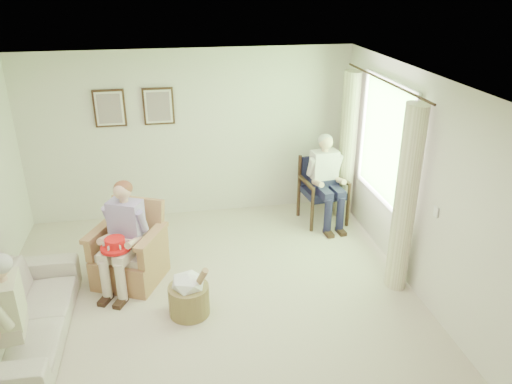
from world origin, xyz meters
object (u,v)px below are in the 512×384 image
hatbox (189,294)px  wicker_armchair (130,257)px  wood_armchair (322,187)px  sofa (24,316)px  person_dark (326,174)px  person_wicker (125,230)px  red_hat (115,245)px  person_sofa (3,313)px

hatbox → wicker_armchair: bearing=129.3°
wood_armchair → sofa: wood_armchair is taller
person_dark → wood_armchair: bearing=83.2°
person_wicker → red_hat: 0.23m
sofa → hatbox: hatbox is taller
wood_armchair → person_dark: size_ratio=0.72×
sofa → person_wicker: (1.02, 0.87, 0.47)m
wicker_armchair → person_wicker: 0.48m
person_dark → hatbox: 2.95m
person_sofa → person_wicker: bearing=135.6°
person_sofa → red_hat: (0.91, 1.18, -0.04)m
person_wicker → hatbox: 1.12m
wood_armchair → person_wicker: person_wicker is taller
wicker_armchair → person_wicker: (-0.00, -0.13, 0.46)m
wicker_armchair → wood_armchair: (2.88, 1.22, 0.22)m
person_sofa → hatbox: person_sofa is taller
wicker_armchair → hatbox: 1.09m
wicker_armchair → person_dark: person_dark is taller
person_wicker → red_hat: person_wicker is taller
red_hat → hatbox: 1.05m
red_hat → sofa: bearing=-143.3°
sofa → hatbox: size_ratio=3.08×
person_sofa → red_hat: bearing=134.8°
sofa → wicker_armchair: bearing=-45.7°
sofa → person_sofa: size_ratio=1.65×
wicker_armchair → sofa: 1.43m
hatbox → person_sofa: bearing=-159.3°
person_wicker → person_sofa: (-1.02, -1.36, -0.05)m
person_dark → hatbox: (-2.18, -1.91, -0.54)m
person_sofa → wood_armchair: bearing=117.5°
person_wicker → red_hat: size_ratio=3.82×
sofa → person_wicker: bearing=-49.8°
wood_armchair → person_sofa: (-3.90, -2.72, 0.18)m
hatbox → sofa: bearing=-174.9°
sofa → person_wicker: size_ratio=1.58×
person_dark → person_sofa: size_ratio=1.08×
wicker_armchair → sofa: wicker_armchair is taller
person_sofa → wicker_armchair: bearing=138.2°
wood_armchair → person_wicker: 3.19m
wicker_armchair → sofa: size_ratio=0.48×
person_dark → person_sofa: 4.66m
wicker_armchair → wood_armchair: 3.13m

